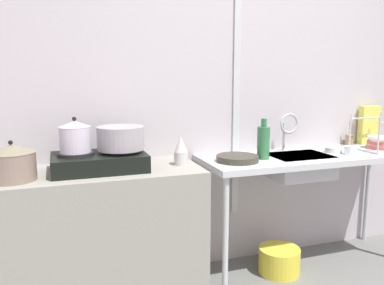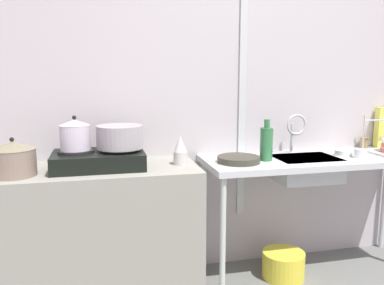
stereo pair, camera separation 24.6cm
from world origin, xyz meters
name	(u,v)px [view 1 (the left image)]	position (x,y,z in m)	size (l,w,h in m)	color
wall_back	(254,91)	(0.00, 1.57, 1.27)	(4.54, 0.10, 2.54)	#BCB5B9
wall_metal_strip	(237,73)	(-0.17, 1.51, 1.39)	(0.05, 0.01, 2.03)	silver
counter_concrete	(96,238)	(-1.20, 1.25, 0.42)	(1.27, 0.53, 0.83)	gray
counter_sink	(310,163)	(0.29, 1.25, 0.77)	(1.58, 0.53, 0.83)	silver
stove	(99,161)	(-1.16, 1.25, 0.89)	(0.53, 0.35, 0.12)	black
pot_on_left_burner	(75,136)	(-1.29, 1.25, 1.04)	(0.18, 0.18, 0.20)	silver
pot_on_right_burner	(121,138)	(-1.03, 1.25, 1.02)	(0.28, 0.28, 0.14)	#9D979A
pot_beside_stove	(12,163)	(-1.62, 1.17, 0.93)	(0.24, 0.24, 0.22)	gray
percolator	(181,151)	(-0.67, 1.24, 0.92)	(0.09, 0.09, 0.18)	beige
sink_basin	(299,166)	(0.20, 1.25, 0.76)	(0.43, 0.33, 0.16)	silver
faucet	(288,126)	(0.19, 1.39, 1.02)	(0.15, 0.09, 0.28)	silver
frying_pan	(237,158)	(-0.30, 1.21, 0.85)	(0.27, 0.27, 0.04)	#39362B
dish_rack	(378,144)	(0.87, 1.23, 0.88)	(0.30, 0.30, 0.26)	#B5B7C0
cup_by_rack	(350,150)	(0.55, 1.15, 0.86)	(0.08, 0.08, 0.06)	white
small_bowl_on_drainboard	(334,150)	(0.49, 1.26, 0.85)	(0.12, 0.12, 0.04)	white
bottle_by_sink	(263,142)	(-0.10, 1.22, 0.95)	(0.08, 0.08, 0.27)	#307041
cereal_box	(369,125)	(0.99, 1.47, 0.99)	(0.16, 0.06, 0.31)	#DEDD54
utensil_jar	(349,139)	(0.81, 1.47, 0.88)	(0.06, 0.06, 0.19)	olive
bucket_on_floor	(279,260)	(0.05, 1.22, 0.09)	(0.29, 0.29, 0.18)	yellow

